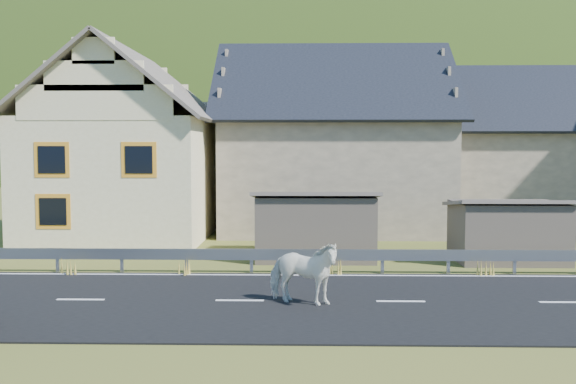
{
  "coord_description": "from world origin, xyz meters",
  "views": [
    {
      "loc": [
        -2.43,
        -15.7,
        3.85
      ],
      "look_at": [
        -2.85,
        2.15,
        2.61
      ],
      "focal_mm": 40.0,
      "sensor_mm": 36.0,
      "label": 1
    }
  ],
  "objects": [
    {
      "name": "ground",
      "position": [
        0.0,
        0.0,
        0.0
      ],
      "size": [
        160.0,
        160.0,
        0.0
      ],
      "primitive_type": "plane",
      "color": "#3F4D1E",
      "rests_on": "ground"
    },
    {
      "name": "road",
      "position": [
        0.0,
        0.0,
        0.02
      ],
      "size": [
        60.0,
        7.0,
        0.04
      ],
      "primitive_type": "cube",
      "color": "black",
      "rests_on": "ground"
    },
    {
      "name": "lane_markings",
      "position": [
        0.0,
        0.0,
        0.04
      ],
      "size": [
        60.0,
        6.6,
        0.01
      ],
      "primitive_type": "cube",
      "color": "silver",
      "rests_on": "road"
    },
    {
      "name": "guardrail",
      "position": [
        -0.0,
        3.68,
        0.56
      ],
      "size": [
        28.1,
        0.09,
        0.75
      ],
      "color": "#93969B",
      "rests_on": "ground"
    },
    {
      "name": "shed_left",
      "position": [
        -2.0,
        6.5,
        1.1
      ],
      "size": [
        4.3,
        3.3,
        2.4
      ],
      "primitive_type": "cube",
      "color": "brown",
      "rests_on": "ground"
    },
    {
      "name": "shed_right",
      "position": [
        4.5,
        6.0,
        1.0
      ],
      "size": [
        3.8,
        2.9,
        2.2
      ],
      "primitive_type": "cube",
      "color": "brown",
      "rests_on": "ground"
    },
    {
      "name": "house_cream",
      "position": [
        -10.0,
        12.0,
        4.36
      ],
      "size": [
        7.8,
        9.8,
        8.3
      ],
      "color": "#FDEEBB",
      "rests_on": "ground"
    },
    {
      "name": "house_stone_a",
      "position": [
        -1.0,
        15.0,
        4.63
      ],
      "size": [
        10.8,
        9.8,
        8.9
      ],
      "color": "tan",
      "rests_on": "ground"
    },
    {
      "name": "house_stone_b",
      "position": [
        9.0,
        17.0,
        4.24
      ],
      "size": [
        9.8,
        8.8,
        8.1
      ],
      "color": "tan",
      "rests_on": "ground"
    },
    {
      "name": "mountain",
      "position": [
        5.0,
        180.0,
        -20.0
      ],
      "size": [
        440.0,
        280.0,
        260.0
      ],
      "primitive_type": "ellipsoid",
      "color": "#233E12",
      "rests_on": "ground"
    },
    {
      "name": "conifer_patch",
      "position": [
        -55.0,
        110.0,
        6.0
      ],
      "size": [
        76.0,
        50.0,
        28.0
      ],
      "primitive_type": "ellipsoid",
      "color": "black",
      "rests_on": "ground"
    },
    {
      "name": "horse",
      "position": [
        -2.43,
        -0.34,
        0.82
      ],
      "size": [
        1.42,
        2.03,
        1.57
      ],
      "primitive_type": "imported",
      "rotation": [
        0.0,
        0.0,
        1.23
      ],
      "color": "white",
      "rests_on": "road"
    }
  ]
}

